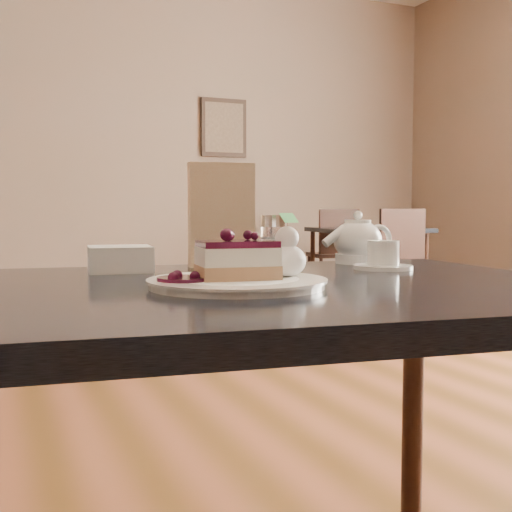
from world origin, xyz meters
name	(u,v)px	position (x,y,z in m)	size (l,w,h in m)	color
main_table	(229,332)	(0.03, 0.05, 0.62)	(1.19, 0.86, 0.70)	black
dessert_plate	(237,283)	(0.02, 0.01, 0.70)	(0.25, 0.25, 0.01)	white
cheesecake_slice	(237,260)	(0.02, 0.01, 0.74)	(0.12, 0.09, 0.06)	tan
whipped_cream	(287,261)	(0.10, 0.01, 0.73)	(0.06, 0.06, 0.05)	white
berry_sauce	(183,279)	(-0.06, 0.01, 0.71)	(0.07, 0.07, 0.01)	black
tea_set	(362,245)	(0.40, 0.28, 0.74)	(0.15, 0.24, 0.10)	white
menu_card	(222,215)	(0.12, 0.34, 0.80)	(0.13, 0.03, 0.20)	beige
sugar_shaker	(274,240)	(0.22, 0.31, 0.75)	(0.06, 0.06, 0.10)	white
napkin_stack	(120,259)	(-0.09, 0.32, 0.72)	(0.11, 0.11, 0.05)	white
bg_table_far_right	(368,299)	(2.64, 3.73, 0.06)	(0.98, 1.62, 1.08)	black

